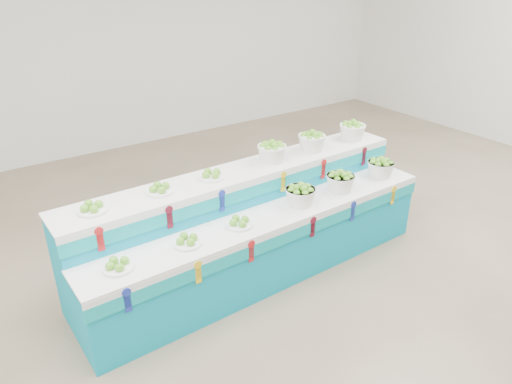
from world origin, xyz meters
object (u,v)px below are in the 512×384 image
Objects in this scene: basket_upper_right at (352,130)px; plate_upper_mid at (160,188)px; basket_lower_left at (300,195)px; display_stand at (256,225)px.

plate_upper_mid is at bearing -178.51° from basket_upper_right.
plate_upper_mid is 2.38m from basket_upper_right.
basket_lower_left is at bearing -156.89° from basket_upper_right.
display_stand is 14.98× the size of plate_upper_mid.
basket_upper_right is (2.38, 0.06, 0.06)m from plate_upper_mid.
display_stand is 1.65m from basket_upper_right.
basket_upper_right is at bearing 8.57° from display_stand.
basket_lower_left is 1.00× the size of basket_upper_right.
plate_upper_mid is at bearing 161.25° from basket_lower_left.
plate_upper_mid reaches higher than basket_lower_left.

